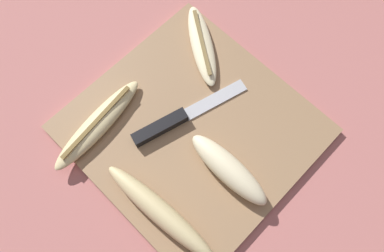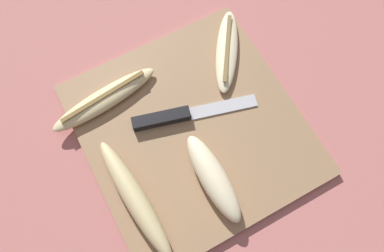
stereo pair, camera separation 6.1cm
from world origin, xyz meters
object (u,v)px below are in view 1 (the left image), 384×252
(banana_ripe_center, at_px, (98,124))
(banana_bright_far, at_px, (228,169))
(knife, at_px, (170,122))
(banana_pale_long, at_px, (202,45))
(banana_mellow_near, at_px, (160,212))

(banana_ripe_center, relative_size, banana_bright_far, 1.30)
(banana_ripe_center, bearing_deg, knife, 46.70)
(banana_bright_far, xyz_separation_m, banana_pale_long, (-0.19, 0.13, -0.01))
(banana_ripe_center, height_order, banana_bright_far, banana_bright_far)
(banana_pale_long, bearing_deg, banana_ripe_center, -94.16)
(banana_ripe_center, distance_m, banana_mellow_near, 0.18)
(banana_ripe_center, height_order, banana_pale_long, banana_ripe_center)
(banana_mellow_near, distance_m, banana_bright_far, 0.12)
(knife, distance_m, banana_pale_long, 0.16)
(banana_mellow_near, xyz_separation_m, banana_pale_long, (-0.16, 0.25, -0.01))
(banana_mellow_near, bearing_deg, banana_bright_far, 76.37)
(banana_bright_far, bearing_deg, banana_pale_long, 144.26)
(banana_ripe_center, xyz_separation_m, banana_bright_far, (0.20, 0.09, 0.01))
(knife, height_order, banana_bright_far, banana_bright_far)
(knife, distance_m, banana_bright_far, 0.12)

